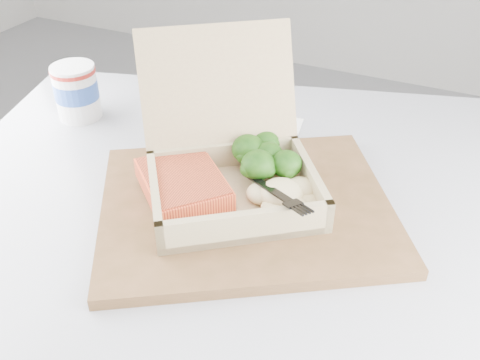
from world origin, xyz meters
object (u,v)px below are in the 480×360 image
at_px(cafe_table, 233,334).
at_px(takeout_container, 229,157).
at_px(paper_cup, 76,90).
at_px(serving_tray, 246,206).

bearing_deg(cafe_table, takeout_container, 118.37).
height_order(takeout_container, paper_cup, takeout_container).
height_order(cafe_table, serving_tray, serving_tray).
bearing_deg(takeout_container, serving_tray, -68.62).
distance_m(takeout_container, paper_cup, 0.34).
bearing_deg(paper_cup, cafe_table, -24.32).
relative_size(takeout_container, paper_cup, 3.40).
xyz_separation_m(serving_tray, paper_cup, (-0.36, 0.12, 0.04)).
relative_size(cafe_table, serving_tray, 2.89).
xyz_separation_m(takeout_container, paper_cup, (-0.33, 0.09, -0.01)).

